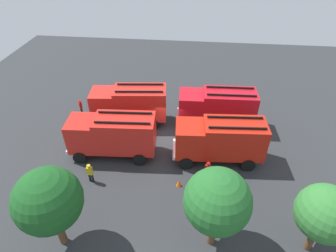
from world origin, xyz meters
TOP-DOWN VIEW (x-y plane):
  - ground_plane at (0.00, 0.00)m, footprint 50.22×50.22m
  - fire_truck_0 at (-4.35, -2.51)m, footprint 7.28×2.96m
  - fire_truck_1 at (3.89, -2.19)m, footprint 7.41×3.33m
  - fire_truck_2 at (-4.41, 2.27)m, footprint 7.34×3.13m
  - fire_truck_3 at (4.26, 2.54)m, footprint 7.33×3.10m
  - firefighter_0 at (-6.98, -5.02)m, footprint 0.38×0.48m
  - firefighter_1 at (9.22, -3.03)m, footprint 0.44×0.48m
  - firefighter_2 at (-5.75, -0.40)m, footprint 0.28×0.43m
  - firefighter_3 at (-3.52, 4.57)m, footprint 0.47×0.34m
  - firefighter_4 at (5.29, 5.80)m, footprint 0.42×0.27m
  - tree_0 at (-9.64, 9.68)m, footprint 3.28×3.28m
  - tree_1 at (-3.75, 9.90)m, footprint 3.79×3.79m
  - tree_2 at (5.41, 10.84)m, footprint 3.80×3.80m
  - traffic_cone_0 at (-1.41, 5.54)m, footprint 0.39×0.39m

SIDE VIEW (x-z plane):
  - ground_plane at x=0.00m, z-range 0.00..0.00m
  - traffic_cone_0 at x=-1.41m, z-range 0.00..0.56m
  - firefighter_1 at x=9.22m, z-range 0.09..1.71m
  - firefighter_3 at x=-3.52m, z-range 0.09..1.73m
  - firefighter_4 at x=5.29m, z-range 0.10..1.78m
  - firefighter_2 at x=-5.75m, z-range 0.10..1.82m
  - firefighter_0 at x=-6.98m, z-range 0.11..1.86m
  - fire_truck_0 at x=-4.35m, z-range 0.21..4.09m
  - fire_truck_1 at x=3.89m, z-range 0.21..4.09m
  - fire_truck_2 at x=-4.41m, z-range 0.21..4.09m
  - fire_truck_3 at x=4.26m, z-range 0.21..4.09m
  - tree_0 at x=-9.64m, z-range 0.88..5.96m
  - tree_1 at x=-3.75m, z-range 1.01..6.89m
  - tree_2 at x=5.41m, z-range 1.02..6.90m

